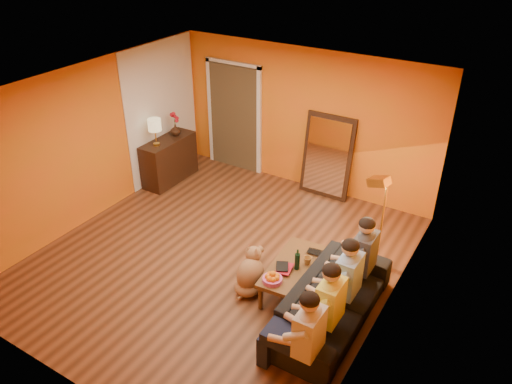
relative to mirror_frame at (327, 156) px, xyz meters
The scene contains 27 objects.
room_shell 2.39m from the mirror_frame, 103.68° to the right, with size 5.00×5.50×2.60m.
white_accent 3.21m from the mirror_frame, 163.83° to the right, with size 0.02×1.90×2.58m, color white.
doorway_recess 2.08m from the mirror_frame, behind, with size 1.06×0.30×2.10m, color #3F2D19.
door_jamb_left 2.64m from the mirror_frame, behind, with size 0.08×0.06×2.20m, color white.
door_jamb_right 1.51m from the mirror_frame, behind, with size 0.08×0.06×2.20m, color white.
door_header 2.46m from the mirror_frame, behind, with size 1.22×0.06×0.08m, color white.
mirror_frame is the anchor object (origin of this frame).
mirror_glass 0.04m from the mirror_frame, 90.00° to the right, with size 0.78×0.02×1.36m, color white.
sideboard 3.01m from the mirror_frame, 158.84° to the right, with size 0.44×1.18×0.85m, color #311E10.
table_lamp 3.13m from the mirror_frame, 153.68° to the right, with size 0.24×0.24×0.51m, color beige, non-canonical shape.
sofa 3.32m from the mirror_frame, 63.89° to the right, with size 0.83×2.12×0.62m, color black.
coffee_table 2.86m from the mirror_frame, 74.08° to the right, with size 0.62×1.22×0.42m, color brown, non-canonical shape.
floor_lamp 2.21m from the mirror_frame, 45.45° to the right, with size 0.30×0.24×1.44m, color gold, non-canonical shape.
dog 3.07m from the mirror_frame, 85.11° to the right, with size 0.36×0.57×0.67m, color #936042, non-canonical shape.
person_far_left 4.26m from the mirror_frame, 68.24° to the right, with size 0.70×0.44×1.22m, color beige, non-canonical shape.
person_mid_left 3.76m from the mirror_frame, 65.13° to the right, with size 0.70×0.44×1.22m, color #ECE54E, non-canonical shape.
person_mid_right 3.27m from the mirror_frame, 61.06° to the right, with size 0.70×0.44×1.22m, color #8EACDC, non-canonical shape.
person_far_right 2.80m from the mirror_frame, 55.61° to the right, with size 0.70×0.44×1.22m, color #36363B, non-canonical shape.
fruit_bowl 3.23m from the mirror_frame, 77.99° to the right, with size 0.26×0.26×0.16m, color #DC4D9E, non-canonical shape.
wine_bottle 2.87m from the mirror_frame, 73.39° to the right, with size 0.07×0.07×0.31m, color black.
tumbler 2.74m from the mirror_frame, 70.96° to the right, with size 0.11×0.11×0.10m, color #B27F3F.
laptop 2.55m from the mirror_frame, 67.98° to the right, with size 0.35×0.22×0.03m, color black.
book_lower 2.97m from the mirror_frame, 78.50° to the right, with size 0.18×0.24×0.02m, color #311E10.
book_mid 2.96m from the mirror_frame, 78.27° to the right, with size 0.20×0.27×0.02m, color #AD1325.
book_upper 2.98m from the mirror_frame, 78.54° to the right, with size 0.16×0.21×0.02m, color black.
vase 2.92m from the mirror_frame, 163.43° to the right, with size 0.20×0.20×0.21m, color #311E10.
flowers 2.95m from the mirror_frame, 163.43° to the right, with size 0.17×0.17×0.48m, color #AD1325, non-canonical shape.
Camera 1 is at (3.66, -4.92, 4.63)m, focal length 35.00 mm.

